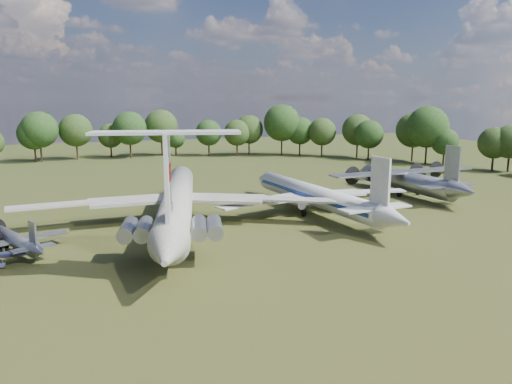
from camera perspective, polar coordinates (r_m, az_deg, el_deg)
name	(u,v)px	position (r m, az deg, el deg)	size (l,w,h in m)	color
ground	(193,227)	(71.81, -7.20, -3.99)	(300.00, 300.00, 0.00)	#203C14
il62_airliner	(177,207)	(71.51, -8.99, -1.69)	(45.98, 59.78, 5.86)	silver
tu104_jet	(315,199)	(79.71, 6.75, -0.85)	(33.81, 45.07, 4.51)	silver
an12_transport	(406,183)	(98.13, 16.76, 0.95)	(30.61, 34.21, 4.50)	#A3A5AB
small_prop_northwest	(16,244)	(65.40, -25.72, -5.35)	(12.26, 16.71, 2.45)	#AAACB2
person_on_il62	(171,205)	(54.69, -9.73, -1.49)	(0.62, 0.41, 1.70)	brown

